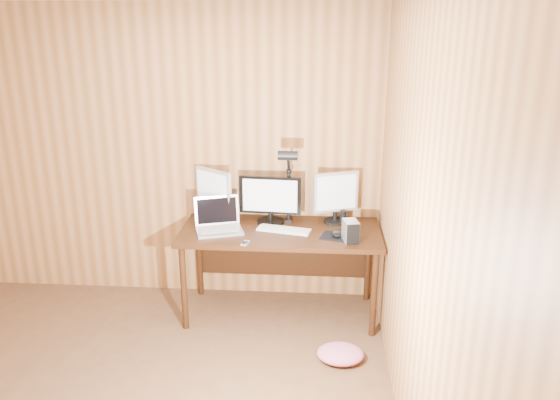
# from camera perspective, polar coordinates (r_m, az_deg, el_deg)

# --- Properties ---
(room_shell) EXTENTS (4.00, 4.00, 4.00)m
(room_shell) POSITION_cam_1_polar(r_m,az_deg,el_deg) (2.94, -20.82, -4.95)
(room_shell) COLOR brown
(room_shell) RESTS_ON ground
(desk) EXTENTS (1.60, 0.70, 0.75)m
(desk) POSITION_cam_1_polar(r_m,az_deg,el_deg) (4.49, 0.11, -4.26)
(desk) COLOR black
(desk) RESTS_ON floor
(monitor_center) EXTENTS (0.51, 0.22, 0.40)m
(monitor_center) POSITION_cam_1_polar(r_m,az_deg,el_deg) (4.47, -1.03, 0.07)
(monitor_center) COLOR black
(monitor_center) RESTS_ON desk
(monitor_left) EXTENTS (0.33, 0.26, 0.44)m
(monitor_left) POSITION_cam_1_polar(r_m,az_deg,el_deg) (4.56, -6.96, 0.72)
(monitor_left) COLOR black
(monitor_left) RESTS_ON desk
(monitor_right) EXTENTS (0.37, 0.18, 0.43)m
(monitor_right) POSITION_cam_1_polar(r_m,az_deg,el_deg) (4.49, 5.83, 0.42)
(monitor_right) COLOR black
(monitor_right) RESTS_ON desk
(laptop) EXTENTS (0.43, 0.37, 0.26)m
(laptop) POSITION_cam_1_polar(r_m,az_deg,el_deg) (4.40, -6.46, -2.30)
(laptop) COLOR silver
(laptop) RESTS_ON desk
(keyboard) EXTENTS (0.44, 0.22, 0.02)m
(keyboard) POSITION_cam_1_polar(r_m,az_deg,el_deg) (4.36, 0.40, -3.11)
(keyboard) COLOR white
(keyboard) RESTS_ON desk
(mousepad) EXTENTS (0.28, 0.25, 0.00)m
(mousepad) POSITION_cam_1_polar(r_m,az_deg,el_deg) (4.27, 5.95, -3.81)
(mousepad) COLOR black
(mousepad) RESTS_ON desk
(mouse) EXTENTS (0.09, 0.13, 0.04)m
(mouse) POSITION_cam_1_polar(r_m,az_deg,el_deg) (4.26, 5.96, -3.53)
(mouse) COLOR black
(mouse) RESTS_ON mousepad
(hard_drive) EXTENTS (0.13, 0.17, 0.17)m
(hard_drive) POSITION_cam_1_polar(r_m,az_deg,el_deg) (4.17, 7.39, -3.25)
(hard_drive) COLOR silver
(hard_drive) RESTS_ON desk
(phone) EXTENTS (0.06, 0.10, 0.01)m
(phone) POSITION_cam_1_polar(r_m,az_deg,el_deg) (4.12, -3.64, -4.51)
(phone) COLOR silver
(phone) RESTS_ON desk
(speaker) EXTENTS (0.05, 0.05, 0.12)m
(speaker) POSITION_cam_1_polar(r_m,az_deg,el_deg) (4.51, 6.59, -1.84)
(speaker) COLOR black
(speaker) RESTS_ON desk
(desk_lamp) EXTENTS (0.16, 0.22, 0.68)m
(desk_lamp) POSITION_cam_1_polar(r_m,az_deg,el_deg) (4.36, 0.87, 2.56)
(desk_lamp) COLOR black
(desk_lamp) RESTS_ON desk
(fabric_pile) EXTENTS (0.39, 0.35, 0.11)m
(fabric_pile) POSITION_cam_1_polar(r_m,az_deg,el_deg) (4.12, 6.32, -15.69)
(fabric_pile) COLOR #C76080
(fabric_pile) RESTS_ON floor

